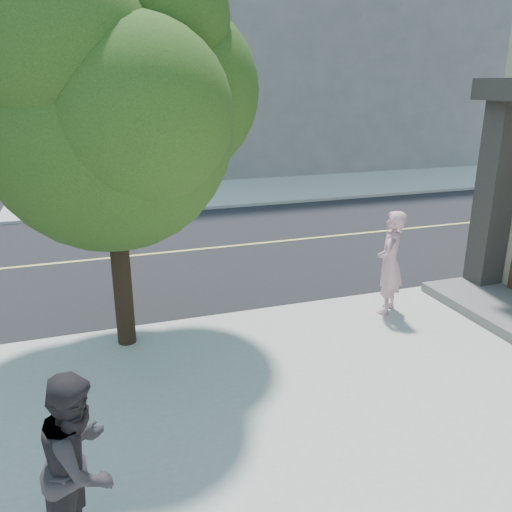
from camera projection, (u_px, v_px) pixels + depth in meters
name	position (u px, v px, depth m)	size (l,w,h in m)	color
road_ew	(16.00, 267.00, 12.87)	(140.00, 9.00, 0.01)	black
sidewalk_ne	(279.00, 156.00, 32.23)	(29.00, 25.00, 0.12)	#ABACA0
filler_ne	(286.00, 33.00, 30.60)	(18.00, 16.00, 14.00)	slate
man_on_phone	(390.00, 263.00, 9.83)	(0.73, 0.48, 1.99)	#D89BA5
pedestrian	(81.00, 464.00, 4.74)	(0.90, 0.70, 1.85)	#292426
street_tree	(114.00, 97.00, 7.72)	(4.69, 4.27, 6.23)	black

